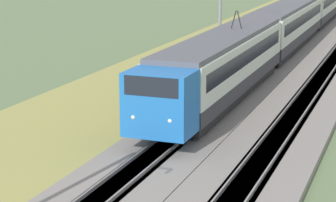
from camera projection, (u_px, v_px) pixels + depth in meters
name	position (u px, v px, depth m)	size (l,w,h in m)	color
ballast_main	(281.00, 54.00, 53.28)	(240.00, 4.40, 0.30)	gray
ballast_adjacent	(336.00, 57.00, 51.77)	(240.00, 4.40, 0.30)	gray
track_main	(281.00, 54.00, 53.27)	(240.00, 1.57, 0.45)	#4C4238
track_adjacent	(336.00, 57.00, 51.76)	(240.00, 1.57, 0.45)	#4C4238
grass_verge	(204.00, 51.00, 55.51)	(240.00, 8.62, 0.12)	#99934C
passenger_train	(287.00, 23.00, 54.99)	(60.97, 3.01, 5.10)	blue
catenary_mast_mid	(221.00, 10.00, 45.35)	(0.22, 2.56, 8.70)	slate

